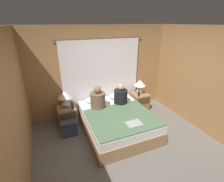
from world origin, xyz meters
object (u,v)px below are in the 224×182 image
backpack_on_floor (69,128)px  person_right_in_bed (121,96)px  beer_bottle_on_left_stand (72,105)px  laptop_on_bed (134,124)px  nightstand_left (68,116)px  lamp_right (140,84)px  bed (116,121)px  nightstand_right (140,101)px  beer_bottle_on_right_stand (139,94)px  pillow_right (117,96)px  person_left_in_bed (98,100)px  pillow_left (94,100)px  lamp_left (65,96)px

backpack_on_floor → person_right_in_bed: bearing=6.9°
beer_bottle_on_left_stand → laptop_on_bed: beer_bottle_on_left_stand is taller
nightstand_left → lamp_right: lamp_right is taller
bed → nightstand_right: nightstand_right is taller
laptop_on_bed → backpack_on_floor: laptop_on_bed is taller
nightstand_right → backpack_on_floor: bearing=-167.8°
person_right_in_bed → laptop_on_bed: bearing=-99.4°
bed → beer_bottle_on_right_stand: bearing=30.7°
nightstand_left → nightstand_right: same height
beer_bottle_on_left_stand → backpack_on_floor: (-0.17, -0.37, -0.39)m
lamp_right → laptop_on_bed: size_ratio=1.29×
nightstand_left → nightstand_right: bearing=0.0°
person_right_in_bed → laptop_on_bed: (-0.17, -1.03, -0.19)m
nightstand_right → backpack_on_floor: 2.30m
nightstand_left → pillow_right: (1.46, 0.07, 0.31)m
lamp_right → person_right_in_bed: size_ratio=0.76×
pillow_right → person_left_in_bed: (-0.70, -0.39, 0.18)m
nightstand_left → backpack_on_floor: (-0.03, -0.49, -0.04)m
pillow_left → nightstand_right: bearing=-2.9°
laptop_on_bed → beer_bottle_on_right_stand: bearing=55.1°
bed → lamp_left: (-1.11, 0.76, 0.56)m
nightstand_left → beer_bottle_on_right_stand: size_ratio=2.53×
nightstand_right → lamp_right: (0.00, 0.06, 0.55)m
lamp_left → pillow_left: bearing=1.0°
beer_bottle_on_left_stand → beer_bottle_on_right_stand: 1.95m
pillow_left → beer_bottle_on_right_stand: (1.32, -0.19, 0.03)m
bed → backpack_on_floor: bed is taller
pillow_left → beer_bottle_on_left_stand: beer_bottle_on_left_stand is taller
lamp_right → beer_bottle_on_left_stand: lamp_right is taller
pillow_left → backpack_on_floor: 1.03m
lamp_right → backpack_on_floor: bearing=-166.4°
bed → nightstand_left: nightstand_left is taller
bed → person_left_in_bed: size_ratio=3.29×
bed → pillow_right: (0.35, 0.77, 0.32)m
nightstand_right → lamp_right: 0.55m
beer_bottle_on_right_stand → nightstand_right: bearing=41.1°
pillow_right → laptop_on_bed: (-0.23, -1.42, -0.02)m
person_left_in_bed → beer_bottle_on_left_stand: bearing=162.5°
bed → person_right_in_bed: person_right_in_bed is taller
nightstand_right → person_right_in_bed: bearing=-159.2°
nightstand_left → pillow_left: pillow_left is taller
beer_bottle_on_left_stand → backpack_on_floor: 0.57m
lamp_left → laptop_on_bed: (1.23, -1.40, -0.26)m
lamp_right → pillow_left: 1.48m
person_right_in_bed → backpack_on_floor: (-1.43, -0.17, -0.51)m
nightstand_right → pillow_right: bearing=174.4°
pillow_left → beer_bottle_on_left_stand: bearing=-162.9°
person_left_in_bed → laptop_on_bed: size_ratio=1.78×
beer_bottle_on_right_stand → beer_bottle_on_left_stand: bearing=180.0°
backpack_on_floor → beer_bottle_on_right_stand: bearing=9.9°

